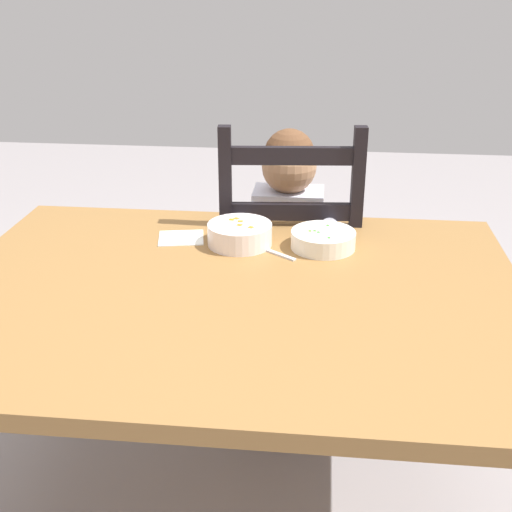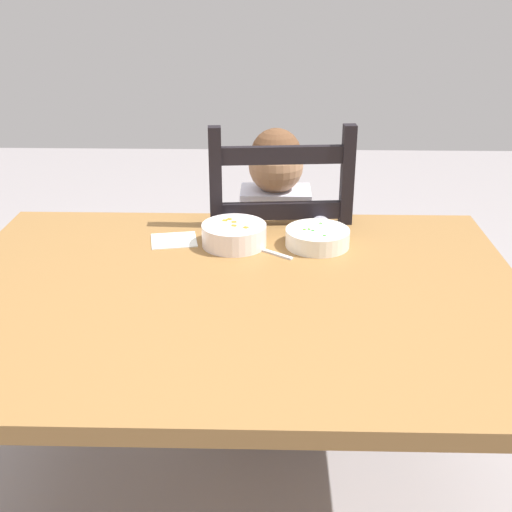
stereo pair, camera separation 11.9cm
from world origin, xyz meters
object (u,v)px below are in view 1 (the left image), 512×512
(dining_table, at_px, (232,319))
(spoon, at_px, (268,250))
(dining_chair, at_px, (288,278))
(bowl_of_carrots, at_px, (240,233))
(child_figure, at_px, (287,232))
(bowl_of_peas, at_px, (323,239))

(dining_table, distance_m, spoon, 0.25)
(dining_chair, distance_m, bowl_of_carrots, 0.42)
(child_figure, bearing_deg, spoon, -95.75)
(dining_table, height_order, dining_chair, dining_chair)
(dining_table, xyz_separation_m, bowl_of_carrots, (-0.02, 0.27, 0.12))
(child_figure, bearing_deg, bowl_of_carrots, -111.19)
(bowl_of_peas, bearing_deg, dining_chair, 110.18)
(bowl_of_peas, xyz_separation_m, spoon, (-0.15, -0.04, -0.02))
(dining_table, xyz_separation_m, dining_chair, (0.10, 0.56, -0.15))
(dining_table, xyz_separation_m, spoon, (0.06, 0.23, 0.09))
(dining_table, bearing_deg, bowl_of_carrots, 93.26)
(spoon, bearing_deg, bowl_of_peas, 14.71)
(dining_table, xyz_separation_m, bowl_of_peas, (0.21, 0.27, 0.11))
(bowl_of_carrots, height_order, spoon, bowl_of_carrots)
(dining_table, distance_m, child_figure, 0.57)
(dining_chair, bearing_deg, spoon, -96.50)
(dining_chair, height_order, bowl_of_carrots, dining_chair)
(child_figure, xyz_separation_m, spoon, (-0.03, -0.33, 0.08))
(bowl_of_carrots, bearing_deg, dining_table, -86.74)
(dining_table, height_order, spoon, spoon)
(child_figure, bearing_deg, dining_chair, 31.73)
(bowl_of_peas, bearing_deg, spoon, -165.29)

